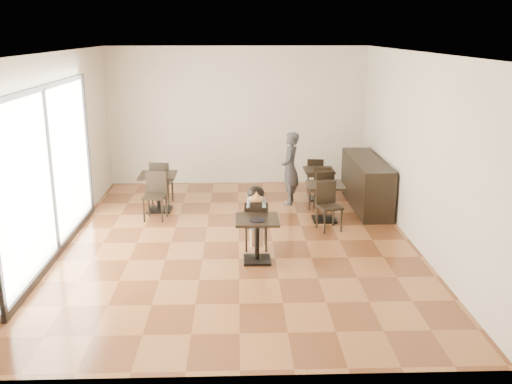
{
  "coord_description": "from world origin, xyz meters",
  "views": [
    {
      "loc": [
        -0.01,
        -9.29,
        3.53
      ],
      "look_at": [
        0.29,
        -0.38,
        1.0
      ],
      "focal_mm": 40.0,
      "sensor_mm": 36.0,
      "label": 1
    }
  ],
  "objects_px": {
    "chair_mid_b": "(330,207)",
    "child_table": "(257,240)",
    "cafe_table_left": "(159,193)",
    "chair_back_a": "(315,175)",
    "child_chair": "(256,224)",
    "child": "(256,218)",
    "chair_left_b": "(155,197)",
    "chair_mid_a": "(321,191)",
    "cafe_table_back": "(318,184)",
    "adult_patron": "(290,168)",
    "cafe_table_mid": "(325,202)",
    "chair_back_b": "(322,188)",
    "chair_left_a": "(162,182)"
  },
  "relations": [
    {
      "from": "child_table",
      "to": "cafe_table_left",
      "type": "xyz_separation_m",
      "value": [
        -1.89,
        2.7,
        0.02
      ]
    },
    {
      "from": "child_chair",
      "to": "chair_mid_b",
      "type": "distance_m",
      "value": 1.63
    },
    {
      "from": "chair_left_b",
      "to": "chair_back_a",
      "type": "bearing_deg",
      "value": 35.35
    },
    {
      "from": "child_table",
      "to": "chair_left_a",
      "type": "height_order",
      "value": "chair_left_a"
    },
    {
      "from": "cafe_table_left",
      "to": "chair_mid_a",
      "type": "distance_m",
      "value": 3.27
    },
    {
      "from": "child_table",
      "to": "chair_left_b",
      "type": "distance_m",
      "value": 2.87
    },
    {
      "from": "child_chair",
      "to": "adult_patron",
      "type": "xyz_separation_m",
      "value": [
        0.8,
        2.57,
        0.33
      ]
    },
    {
      "from": "chair_left_b",
      "to": "chair_back_b",
      "type": "bearing_deg",
      "value": 18.95
    },
    {
      "from": "chair_left_a",
      "to": "chair_back_b",
      "type": "distance_m",
      "value": 3.37
    },
    {
      "from": "cafe_table_mid",
      "to": "cafe_table_back",
      "type": "bearing_deg",
      "value": 86.88
    },
    {
      "from": "cafe_table_left",
      "to": "chair_left_a",
      "type": "height_order",
      "value": "chair_left_a"
    },
    {
      "from": "chair_left_b",
      "to": "child",
      "type": "bearing_deg",
      "value": -33.33
    },
    {
      "from": "chair_left_b",
      "to": "chair_back_a",
      "type": "relative_size",
      "value": 1.15
    },
    {
      "from": "cafe_table_back",
      "to": "chair_back_b",
      "type": "relative_size",
      "value": 0.83
    },
    {
      "from": "child_chair",
      "to": "chair_left_b",
      "type": "bearing_deg",
      "value": -40.13
    },
    {
      "from": "adult_patron",
      "to": "cafe_table_mid",
      "type": "bearing_deg",
      "value": 34.75
    },
    {
      "from": "chair_back_a",
      "to": "child_table",
      "type": "bearing_deg",
      "value": 78.04
    },
    {
      "from": "child_chair",
      "to": "child",
      "type": "bearing_deg",
      "value": -0.0
    },
    {
      "from": "cafe_table_mid",
      "to": "chair_back_a",
      "type": "height_order",
      "value": "chair_back_a"
    },
    {
      "from": "cafe_table_mid",
      "to": "chair_left_a",
      "type": "xyz_separation_m",
      "value": [
        -3.27,
        1.27,
        0.1
      ]
    },
    {
      "from": "child_chair",
      "to": "chair_mid_b",
      "type": "xyz_separation_m",
      "value": [
        1.37,
        0.88,
        0.01
      ]
    },
    {
      "from": "cafe_table_back",
      "to": "child_table",
      "type": "bearing_deg",
      "value": -112.98
    },
    {
      "from": "chair_left_b",
      "to": "chair_left_a",
      "type": "bearing_deg",
      "value": 96.8
    },
    {
      "from": "chair_mid_b",
      "to": "chair_left_b",
      "type": "distance_m",
      "value": 3.34
    },
    {
      "from": "chair_mid_a",
      "to": "chair_back_b",
      "type": "distance_m",
      "value": 0.35
    },
    {
      "from": "chair_mid_a",
      "to": "child_table",
      "type": "bearing_deg",
      "value": 44.9
    },
    {
      "from": "chair_back_a",
      "to": "chair_back_b",
      "type": "xyz_separation_m",
      "value": [
        0.0,
        -1.1,
        0.0
      ]
    },
    {
      "from": "chair_mid_b",
      "to": "chair_left_b",
      "type": "height_order",
      "value": "chair_left_b"
    },
    {
      "from": "chair_back_a",
      "to": "chair_mid_b",
      "type": "bearing_deg",
      "value": 96.34
    },
    {
      "from": "cafe_table_back",
      "to": "chair_back_b",
      "type": "xyz_separation_m",
      "value": [
        0.0,
        -0.55,
        0.07
      ]
    },
    {
      "from": "cafe_table_mid",
      "to": "chair_left_a",
      "type": "height_order",
      "value": "chair_left_a"
    },
    {
      "from": "cafe_table_back",
      "to": "chair_mid_a",
      "type": "height_order",
      "value": "chair_mid_a"
    },
    {
      "from": "child_table",
      "to": "chair_back_b",
      "type": "bearing_deg",
      "value": 63.19
    },
    {
      "from": "cafe_table_left",
      "to": "chair_left_b",
      "type": "distance_m",
      "value": 0.56
    },
    {
      "from": "cafe_table_left",
      "to": "chair_back_a",
      "type": "xyz_separation_m",
      "value": [
        3.34,
        1.27,
        0.02
      ]
    },
    {
      "from": "adult_patron",
      "to": "cafe_table_back",
      "type": "relative_size",
      "value": 2.29
    },
    {
      "from": "child_table",
      "to": "child_chair",
      "type": "height_order",
      "value": "child_chair"
    },
    {
      "from": "child_chair",
      "to": "chair_back_b",
      "type": "xyz_separation_m",
      "value": [
        1.45,
        2.32,
        -0.03
      ]
    },
    {
      "from": "child_chair",
      "to": "chair_mid_b",
      "type": "bearing_deg",
      "value": -147.36
    },
    {
      "from": "child_chair",
      "to": "chair_left_b",
      "type": "relative_size",
      "value": 0.94
    },
    {
      "from": "child_chair",
      "to": "chair_left_b",
      "type": "distance_m",
      "value": 2.48
    },
    {
      "from": "child",
      "to": "chair_mid_b",
      "type": "height_order",
      "value": "child"
    },
    {
      "from": "child_table",
      "to": "child_chair",
      "type": "relative_size",
      "value": 0.83
    },
    {
      "from": "chair_mid_b",
      "to": "child_table",
      "type": "bearing_deg",
      "value": -150.46
    },
    {
      "from": "cafe_table_left",
      "to": "chair_back_a",
      "type": "bearing_deg",
      "value": 20.79
    },
    {
      "from": "child_chair",
      "to": "chair_mid_a",
      "type": "distance_m",
      "value": 2.41
    },
    {
      "from": "chair_mid_a",
      "to": "chair_back_b",
      "type": "height_order",
      "value": "chair_mid_a"
    },
    {
      "from": "child_table",
      "to": "child",
      "type": "relative_size",
      "value": 0.66
    },
    {
      "from": "chair_mid_b",
      "to": "chair_back_a",
      "type": "height_order",
      "value": "chair_mid_b"
    },
    {
      "from": "child_chair",
      "to": "cafe_table_back",
      "type": "relative_size",
      "value": 1.29
    }
  ]
}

